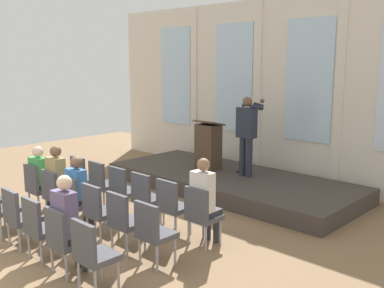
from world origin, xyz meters
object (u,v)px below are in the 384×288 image
at_px(audience_r0_c5, 205,197).
at_px(chair_r1_c3, 98,209).
at_px(audience_r1_c0, 41,176).
at_px(chair_r1_c1, 55,192).
at_px(chair_r0_c4, 172,203).
at_px(chair_r2_c2, 19,214).
at_px(chair_r1_c0, 38,185).
at_px(audience_r2_c4, 68,220).
at_px(chair_r1_c2, 76,200).
at_px(audience_r1_c2, 79,189).
at_px(chair_r0_c1, 102,182).
at_px(audience_r1_c1, 59,179).
at_px(chair_r2_c5, 92,252).
at_px(mic_stand, 242,157).
at_px(chair_r0_c2, 123,188).
at_px(chair_r2_c3, 40,225).
at_px(chair_r0_c0, 83,176).
at_px(speaker, 247,130).
at_px(chair_r1_c4, 124,219).
at_px(chair_r2_c4, 64,237).
at_px(chair_r2_c1, 0,205).
at_px(chair_r1_c5, 153,230).
at_px(chair_r0_c5, 201,213).
at_px(lectern, 208,146).
at_px(chair_r0_c3, 146,195).

distance_m(audience_r0_c5, chair_r1_c3, 1.70).
bearing_deg(audience_r1_c0, chair_r1_c1, -7.34).
relative_size(chair_r0_c4, chair_r2_c2, 1.00).
height_order(chair_r1_c0, chair_r1_c1, same).
height_order(audience_r0_c5, audience_r2_c4, audience_r0_c5).
relative_size(chair_r1_c2, audience_r1_c2, 0.74).
bearing_deg(chair_r1_c1, chair_r0_c1, 90.00).
relative_size(audience_r1_c1, chair_r1_c2, 1.46).
bearing_deg(chair_r2_c5, mic_stand, 107.33).
xyz_separation_m(chair_r1_c1, chair_r2_c2, (0.65, -0.99, 0.00)).
xyz_separation_m(chair_r0_c2, chair_r2_c3, (0.65, -1.98, 0.00)).
relative_size(chair_r0_c0, chair_r1_c1, 1.00).
xyz_separation_m(speaker, audience_r1_c2, (-0.65, -3.79, -0.65)).
height_order(chair_r1_c0, chair_r1_c4, same).
height_order(chair_r1_c0, chair_r2_c4, same).
xyz_separation_m(chair_r0_c4, audience_r1_c1, (-1.96, -0.91, 0.22)).
bearing_deg(audience_r1_c2, chair_r0_c0, 145.23).
height_order(chair_r0_c0, chair_r1_c4, same).
relative_size(chair_r1_c0, audience_r2_c4, 0.68).
bearing_deg(chair_r2_c1, chair_r1_c5, 20.78).
xyz_separation_m(chair_r0_c5, chair_r2_c3, (-1.30, -1.98, 0.00)).
relative_size(audience_r1_c1, chair_r1_c5, 1.46).
xyz_separation_m(chair_r0_c0, chair_r0_c5, (3.26, 0.00, 0.00)).
height_order(chair_r0_c4, chair_r2_c2, same).
height_order(chair_r0_c2, audience_r1_c0, audience_r1_c0).
bearing_deg(audience_r2_c4, chair_r0_c4, 90.00).
bearing_deg(speaker, chair_r0_c5, -65.69).
relative_size(speaker, chair_r2_c5, 1.85).
bearing_deg(chair_r2_c4, lectern, 109.46).
relative_size(speaker, chair_r0_c5, 1.85).
distance_m(chair_r1_c2, chair_r2_c5, 2.19).
distance_m(chair_r0_c3, chair_r1_c0, 2.19).
relative_size(chair_r1_c4, chair_r2_c5, 1.00).
height_order(audience_r1_c1, chair_r2_c5, audience_r1_c1).
xyz_separation_m(lectern, chair_r0_c5, (2.34, -2.81, -0.36)).
distance_m(chair_r0_c3, audience_r2_c4, 2.02).
relative_size(speaker, chair_r1_c4, 1.85).
bearing_deg(chair_r0_c3, chair_r1_c2, -123.38).
relative_size(speaker, chair_r0_c4, 1.85).
distance_m(chair_r1_c3, audience_r2_c4, 1.14).
bearing_deg(chair_r2_c3, chair_r1_c1, 142.81).
height_order(chair_r0_c1, chair_r1_c0, same).
bearing_deg(chair_r1_c3, speaker, 90.01).
distance_m(chair_r0_c1, chair_r0_c2, 0.65).
height_order(lectern, chair_r1_c0, lectern).
bearing_deg(lectern, audience_r1_c0, -103.87).
distance_m(audience_r1_c0, chair_r1_c3, 1.97).
bearing_deg(audience_r2_c4, chair_r1_c1, 155.03).
bearing_deg(chair_r0_c4, chair_r2_c4, -90.00).
bearing_deg(chair_r1_c3, chair_r2_c3, -90.00).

